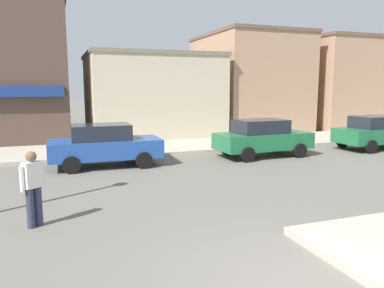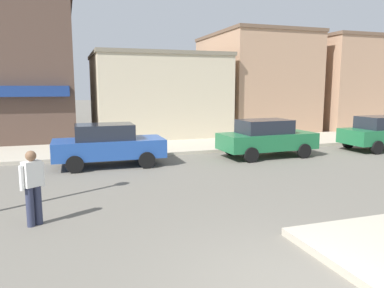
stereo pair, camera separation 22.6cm
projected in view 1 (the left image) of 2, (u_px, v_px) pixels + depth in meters
kerb_far at (135, 148)px, 17.39m from camera, size 80.00×4.00×0.15m
parked_car_nearest at (105, 145)px, 13.70m from camera, size 4.02×1.92×1.56m
parked_car_second at (262, 137)px, 15.66m from camera, size 4.07×2.02×1.56m
parked_car_third at (377, 132)px, 17.54m from camera, size 4.05×1.96×1.56m
pedestrian_crossing_near at (33, 187)px, 7.75m from camera, size 0.51×0.38×1.61m
building_storefront_left_near at (151, 96)px, 22.02m from camera, size 7.35×6.35×4.75m
building_storefront_left_mid at (248, 83)px, 25.07m from camera, size 5.79×7.46×6.30m
building_storefront_right_near at (339, 84)px, 26.68m from camera, size 6.58×6.44×6.19m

